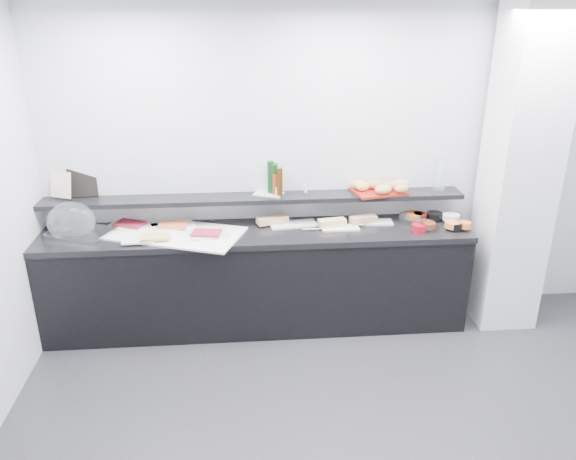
{
  "coord_description": "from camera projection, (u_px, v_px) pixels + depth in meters",
  "views": [
    {
      "loc": [
        -0.8,
        -2.68,
        2.69
      ],
      "look_at": [
        -0.45,
        1.45,
        1.0
      ],
      "focal_mm": 35.0,
      "sensor_mm": 36.0,
      "label": 1
    }
  ],
  "objects": [
    {
      "name": "food_salmon",
      "position": [
        173.0,
        225.0,
        4.74
      ],
      "size": [
        0.25,
        0.17,
        0.02
      ],
      "primitive_type": "cube",
      "rotation": [
        0.0,
        0.0,
        -0.1
      ],
      "color": "#DB5F2C",
      "rests_on": "platter_salmon"
    },
    {
      "name": "condiment_tray",
      "position": [
        269.0,
        194.0,
        4.83
      ],
      "size": [
        0.28,
        0.23,
        0.01
      ],
      "primitive_type": "cube",
      "rotation": [
        0.0,
        0.0,
        -0.39
      ],
      "color": "silver",
      "rests_on": "wall_shelf"
    },
    {
      "name": "food_meat_a",
      "position": [
        130.0,
        224.0,
        4.76
      ],
      "size": [
        0.28,
        0.24,
        0.02
      ],
      "primitive_type": "cube",
      "rotation": [
        0.0,
        0.0,
        -0.42
      ],
      "color": "maroon",
      "rests_on": "platter_meat_a"
    },
    {
      "name": "back_wall",
      "position": [
        334.0,
        167.0,
        4.89
      ],
      "size": [
        5.0,
        0.02,
        2.7
      ],
      "primitive_type": "cube",
      "color": "silver",
      "rests_on": "ground"
    },
    {
      "name": "bread_roll_nw",
      "position": [
        359.0,
        185.0,
        4.88
      ],
      "size": [
        0.16,
        0.13,
        0.08
      ],
      "primitive_type": "ellipsoid",
      "rotation": [
        0.0,
        0.0,
        -0.27
      ],
      "color": "tan",
      "rests_on": "bread_tray"
    },
    {
      "name": "sandwich_food_mid",
      "position": [
        332.0,
        223.0,
        4.77
      ],
      "size": [
        0.24,
        0.13,
        0.06
      ],
      "primitive_type": "cube",
      "rotation": [
        0.0,
        0.0,
        0.16
      ],
      "color": "#E1C376",
      "rests_on": "sandwich_plate_mid"
    },
    {
      "name": "bread_roll_n",
      "position": [
        375.0,
        184.0,
        4.89
      ],
      "size": [
        0.15,
        0.1,
        0.08
      ],
      "primitive_type": "ellipsoid",
      "rotation": [
        0.0,
        0.0,
        -0.02
      ],
      "color": "#B67345",
      "rests_on": "bread_tray"
    },
    {
      "name": "column",
      "position": [
        519.0,
        175.0,
        4.68
      ],
      "size": [
        0.5,
        0.5,
        2.7
      ],
      "primitive_type": "cube",
      "color": "white",
      "rests_on": "ground"
    },
    {
      "name": "platter_meat_b",
      "position": [
        209.0,
        234.0,
        4.6
      ],
      "size": [
        0.36,
        0.27,
        0.01
      ],
      "primitive_type": "cube",
      "rotation": [
        0.0,
        0.0,
        0.21
      ],
      "color": "silver",
      "rests_on": "linen_runner"
    },
    {
      "name": "fill_black_fruit",
      "position": [
        465.0,
        225.0,
        4.72
      ],
      "size": [
        0.11,
        0.11,
        0.05
      ],
      "primitive_type": "cylinder",
      "rotation": [
        0.0,
        0.0,
        0.06
      ],
      "color": "orange",
      "rests_on": "bowl_black_fruit"
    },
    {
      "name": "bread_roll_s",
      "position": [
        383.0,
        190.0,
        4.76
      ],
      "size": [
        0.18,
        0.14,
        0.08
      ],
      "primitive_type": "ellipsoid",
      "rotation": [
        0.0,
        0.0,
        0.34
      ],
      "color": "tan",
      "rests_on": "bread_tray"
    },
    {
      "name": "sandwich_food_left",
      "position": [
        272.0,
        220.0,
        4.84
      ],
      "size": [
        0.29,
        0.18,
        0.06
      ],
      "primitive_type": "cube",
      "rotation": [
        0.0,
        0.0,
        0.32
      ],
      "color": "tan",
      "rests_on": "sandwich_plate_left"
    },
    {
      "name": "shaker_salt",
      "position": [
        277.0,
        191.0,
        4.77
      ],
      "size": [
        0.04,
        0.04,
        0.07
      ],
      "primitive_type": "cylinder",
      "rotation": [
        0.0,
        0.0,
        0.3
      ],
      "color": "white",
      "rests_on": "condiment_tray"
    },
    {
      "name": "bread_roll_midw",
      "position": [
        363.0,
        186.0,
        4.84
      ],
      "size": [
        0.14,
        0.11,
        0.08
      ],
      "primitive_type": "ellipsoid",
      "rotation": [
        0.0,
        0.0,
        0.32
      ],
      "color": "gold",
      "rests_on": "bread_tray"
    },
    {
      "name": "fill_red_jam",
      "position": [
        429.0,
        226.0,
        4.71
      ],
      "size": [
        0.13,
        0.13,
        0.05
      ],
      "primitive_type": "cylinder",
      "rotation": [
        0.0,
        0.0,
        0.29
      ],
      "color": "#63210E",
      "rests_on": "bowl_red_jam"
    },
    {
      "name": "wall_shelf",
      "position": [
        255.0,
        198.0,
        4.8
      ],
      "size": [
        3.6,
        0.25,
        0.04
      ],
      "primitive_type": "cube",
      "color": "black",
      "rests_on": "back_wall"
    },
    {
      "name": "fill_glass_salmon",
      "position": [
        452.0,
        225.0,
        4.73
      ],
      "size": [
        0.17,
        0.17,
        0.05
      ],
      "primitive_type": "cylinder",
      "rotation": [
        0.0,
        0.0,
        -0.42
      ],
      "color": "orange",
      "rests_on": "bowl_glass_salmon"
    },
    {
      "name": "ceiling",
      "position": [
        414.0,
        0.0,
        2.53
      ],
      "size": [
        5.0,
        5.0,
        0.0
      ],
      "primitive_type": "plane",
      "color": "white",
      "rests_on": "back_wall"
    },
    {
      "name": "sandwich_food_right",
      "position": [
        363.0,
        219.0,
        4.85
      ],
      "size": [
        0.25,
        0.14,
        0.06
      ],
      "primitive_type": "cube",
      "rotation": [
        0.0,
        0.0,
        0.25
      ],
      "color": "tan",
      "rests_on": "sandwich_plate_right"
    },
    {
      "name": "cloche_dome",
      "position": [
        71.0,
        222.0,
        4.57
      ],
      "size": [
        0.43,
        0.33,
        0.34
      ],
      "primitive_type": "ellipsoid",
      "rotation": [
        0.0,
        0.0,
        0.23
      ],
      "color": "white",
      "rests_on": "cloche_base"
    },
    {
      "name": "carafe",
      "position": [
        440.0,
        176.0,
        4.83
      ],
      "size": [
        0.13,
        0.13,
        0.3
      ],
      "primitive_type": "cylinder",
      "rotation": [
        0.0,
        0.0,
        -0.24
      ],
      "color": "white",
      "rests_on": "wall_shelf"
    },
    {
      "name": "platter_meat_a",
      "position": [
        137.0,
        225.0,
        4.78
      ],
      "size": [
        0.39,
        0.33,
        0.01
      ],
      "primitive_type": "cube",
      "rotation": [
        0.0,
        0.0,
        0.37
      ],
      "color": "silver",
      "rests_on": "linen_runner"
    },
    {
      "name": "tongs_right",
      "position": [
        354.0,
        225.0,
        4.8
      ],
      "size": [
        0.16,
        0.04,
        0.01
      ],
      "primitive_type": "cylinder",
      "rotation": [
        0.0,
        1.57,
        -0.18
      ],
      "color": "#AAAEB1",
      "rests_on": "sandwich_plate_right"
    },
    {
      "name": "bowl_red_jam",
      "position": [
        419.0,
        228.0,
        4.68
      ],
      "size": [
        0.12,
        0.12,
        0.07
      ],
      "primitive_type": "cylinder",
      "rotation": [
        0.0,
        0.0,
        0.03
      ],
      "color": "maroon",
      "rests_on": "counter_top"
    },
    {
      "name": "tongs_mid",
      "position": [
        312.0,
        229.0,
        4.71
      ],
      "size": [
        0.16,
        0.01,
        0.01
      ],
      "primitive_type": "cylinder",
      "rotation": [
        0.0,
        1.57,
        0.01
      ],
      "color": "silver",
      "rests_on": "sandwich_plate_mid"
    },
    {
      "name": "food_cheese",
      "position": [
        155.0,
        237.0,
        4.5
      ],
      "size": [
        0.24,
        0.17,
        0.02
      ],
      "primitive_type": "cube",
      "rotation": [
        0.0,
        0.0,
        0.13
      ],
      "color": "#D6B153",
      "rests_on": "platter_cheese"
    },
    {
      "name": "bottle_hot",
      "position": [
        275.0,
        184.0,
        4.76
      ],
      "size": [
        0.05,
        0.05,
        0.18
      ],
      "primitive_type": "cylinder",
      "rotation": [
        0.0,
        0.0,
        -0.15
      ],
      "color": "#AA270C",
      "rests_on": "condiment_tray"
    },
    {
      "name": "bowl_black_fruit",
      "position": [
        455.0,
        226.0,
        4.73
      ],
      "size": [
        0.17,
        0.17,
        0.07
      ],
      "primitive_type": "cylinder",
      "rotation": [
        0.0,
        0.0,
        -0.35
      ],
      "color": "black",
      "rests_on": "counter_top"
    },
    {
      "name": "bread_roll_ne",
      "position": [
        401.0,
        184.0,
        4.9
      ],
      "size": [
        0.15,
        0.1,
        0.08
      ],
      "primitive_type": "ellipsoid",
      "rotation": [
        0.0,
        0.0,
        -0.07
      ],
      "color": "#D78952",
      "rests_on": "bread_tray"
    },
    {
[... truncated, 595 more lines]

